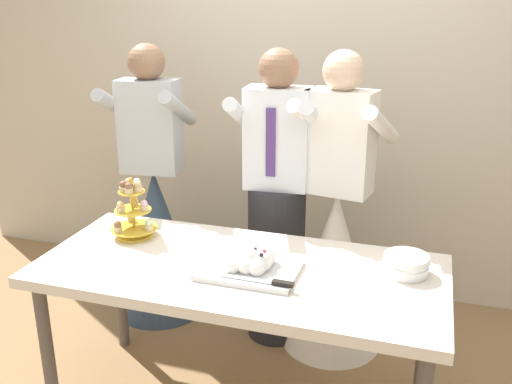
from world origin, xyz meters
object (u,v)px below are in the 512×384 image
dessert_table (239,281)px  person_bride (335,250)px  person_guest (156,223)px  main_cake_tray (251,263)px  plate_stack (406,264)px  cupcake_stand (133,212)px  person_groom (277,216)px

dessert_table → person_bride: 0.78m
person_bride → person_guest: bearing=177.3°
main_cake_tray → plate_stack: (0.64, 0.18, 0.00)m
dessert_table → cupcake_stand: bearing=165.8°
cupcake_stand → person_groom: size_ratio=0.18×
plate_stack → person_guest: bearing=157.9°
dessert_table → person_bride: bearing=66.2°
dessert_table → person_bride: (0.31, 0.71, -0.12)m
person_groom → person_bride: 0.37m
cupcake_stand → person_groom: person_groom is taller
cupcake_stand → person_guest: 0.71m
main_cake_tray → person_guest: size_ratio=0.26×
main_cake_tray → cupcake_stand: bearing=164.1°
plate_stack → person_groom: 0.92m
person_groom → person_bride: size_ratio=1.00×
cupcake_stand → plate_stack: bearing=-0.3°
dessert_table → person_groom: person_groom is taller
cupcake_stand → plate_stack: 1.31m
dessert_table → plate_stack: 0.73m
person_groom → main_cake_tray: bearing=-83.3°
dessert_table → person_guest: bearing=136.6°
dessert_table → person_guest: size_ratio=1.08×
cupcake_stand → person_guest: size_ratio=0.18×
main_cake_tray → plate_stack: main_cake_tray is taller
dessert_table → main_cake_tray: bearing=-29.7°
person_bride → plate_stack: bearing=-54.8°
person_groom → person_bride: (0.33, 0.01, -0.16)m
plate_stack → dessert_table: bearing=-168.4°
dessert_table → cupcake_stand: (-0.60, 0.15, 0.20)m
plate_stack → person_bride: 0.73m
plate_stack → person_groom: person_groom is taller
dessert_table → cupcake_stand: cupcake_stand is taller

